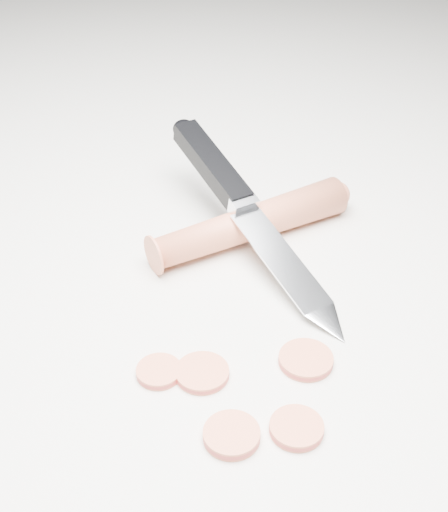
{
  "coord_description": "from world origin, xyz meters",
  "views": [
    {
      "loc": [
        -0.02,
        -0.41,
        0.37
      ],
      "look_at": [
        -0.05,
        0.06,
        0.02
      ],
      "focal_mm": 50.0,
      "sensor_mm": 36.0,
      "label": 1
    }
  ],
  "objects": [
    {
      "name": "ground",
      "position": [
        0.0,
        0.0,
        0.0
      ],
      "size": [
        2.4,
        2.4,
        0.0
      ],
      "primitive_type": "plane",
      "color": "silver",
      "rests_on": "ground"
    },
    {
      "name": "carrot_slice_4",
      "position": [
        -0.06,
        -0.06,
        0.0
      ],
      "size": [
        0.04,
        0.04,
        0.01
      ],
      "primitive_type": "cylinder",
      "color": "#D96642",
      "rests_on": "ground"
    },
    {
      "name": "carrot_slice_1",
      "position": [
        -0.03,
        -0.12,
        0.0
      ],
      "size": [
        0.04,
        0.04,
        0.01
      ],
      "primitive_type": "cylinder",
      "color": "#D96642",
      "rests_on": "ground"
    },
    {
      "name": "carrot_slice_3",
      "position": [
        -0.09,
        -0.06,
        0.0
      ],
      "size": [
        0.03,
        0.03,
        0.01
      ],
      "primitive_type": "cylinder",
      "color": "#D96642",
      "rests_on": "ground"
    },
    {
      "name": "kitchen_knife",
      "position": [
        -0.02,
        0.09,
        0.04
      ],
      "size": [
        0.18,
        0.24,
        0.07
      ],
      "primitive_type": null,
      "color": "silver",
      "rests_on": "ground"
    },
    {
      "name": "carrot",
      "position": [
        -0.03,
        0.11,
        0.02
      ],
      "size": [
        0.17,
        0.13,
        0.03
      ],
      "primitive_type": "cylinder",
      "rotation": [
        1.57,
        0.0,
        -0.99
      ],
      "color": "#CB5E3C",
      "rests_on": "ground"
    },
    {
      "name": "carrot_slice_0",
      "position": [
        0.01,
        -0.11,
        0.0
      ],
      "size": [
        0.04,
        0.04,
        0.01
      ],
      "primitive_type": "cylinder",
      "color": "#D96642",
      "rests_on": "ground"
    },
    {
      "name": "carrot_slice_2",
      "position": [
        0.02,
        -0.04,
        0.0
      ],
      "size": [
        0.04,
        0.04,
        0.01
      ],
      "primitive_type": "cylinder",
      "color": "#D96642",
      "rests_on": "ground"
    }
  ]
}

